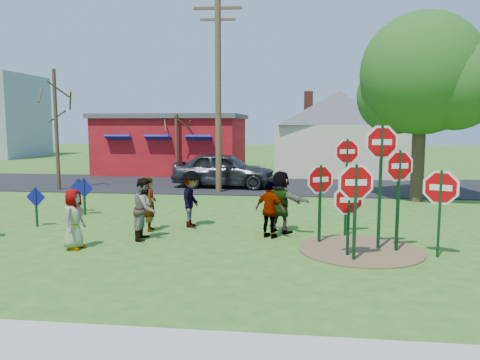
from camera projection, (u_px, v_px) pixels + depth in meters
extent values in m
plane|color=#2B5E1B|center=(199.00, 236.00, 13.66)|extent=(120.00, 120.00, 0.00)
cube|color=#9E9E99|center=(92.00, 355.00, 6.56)|extent=(22.00, 1.80, 0.08)
cube|color=black|center=(243.00, 185.00, 24.99)|extent=(120.00, 7.50, 0.04)
cylinder|color=brown|center=(361.00, 250.00, 12.13)|extent=(3.20, 3.20, 0.03)
cube|color=maroon|center=(174.00, 145.00, 31.84)|extent=(9.00, 7.00, 3.60)
cube|color=#4C4C51|center=(174.00, 117.00, 31.61)|extent=(9.40, 7.40, 0.30)
cube|color=navy|center=(119.00, 138.00, 28.52)|extent=(1.60, 0.78, 0.45)
cube|color=navy|center=(158.00, 138.00, 28.22)|extent=(1.60, 0.78, 0.45)
cube|color=navy|center=(199.00, 138.00, 27.92)|extent=(1.60, 0.78, 0.45)
cube|color=beige|center=(338.00, 149.00, 30.55)|extent=(8.00, 7.00, 3.20)
pyramid|color=#4C4C51|center=(340.00, 90.00, 30.09)|extent=(9.40, 9.40, 2.20)
cube|color=brown|center=(308.00, 102.00, 29.44)|extent=(0.55, 0.55, 1.40)
cube|color=brown|center=(369.00, 104.00, 30.93)|extent=(0.55, 0.55, 1.40)
cube|color=#0F381B|center=(355.00, 213.00, 11.10)|extent=(0.08, 0.09, 2.33)
cylinder|color=white|center=(356.00, 182.00, 11.01)|extent=(1.16, 0.24, 1.18)
cylinder|color=#B60406|center=(356.00, 182.00, 11.01)|extent=(1.00, 0.21, 1.02)
cube|color=white|center=(356.00, 182.00, 11.01)|extent=(0.51, 0.10, 0.15)
cube|color=#0F381B|center=(346.00, 188.00, 13.47)|extent=(0.07, 0.08, 2.84)
cylinder|color=white|center=(347.00, 152.00, 13.34)|extent=(0.97, 0.25, 0.99)
cylinder|color=#B60406|center=(347.00, 152.00, 13.34)|extent=(0.84, 0.22, 0.85)
cube|color=white|center=(347.00, 152.00, 13.34)|extent=(0.43, 0.11, 0.12)
cylinder|color=gold|center=(347.00, 152.00, 13.34)|extent=(0.97, 0.24, 0.99)
cube|color=#0F381B|center=(380.00, 188.00, 12.01)|extent=(0.08, 0.09, 3.23)
cylinder|color=white|center=(382.00, 142.00, 11.86)|extent=(1.15, 0.25, 1.17)
cylinder|color=#B60406|center=(382.00, 142.00, 11.86)|extent=(0.99, 0.22, 1.01)
cube|color=white|center=(382.00, 142.00, 11.86)|extent=(0.51, 0.11, 0.15)
cube|color=#0F381B|center=(398.00, 201.00, 11.88)|extent=(0.08, 0.09, 2.61)
cylinder|color=white|center=(399.00, 166.00, 11.77)|extent=(1.01, 0.45, 1.09)
cylinder|color=#B60406|center=(399.00, 166.00, 11.77)|extent=(0.87, 0.39, 0.94)
cube|color=white|center=(399.00, 166.00, 11.77)|extent=(0.44, 0.20, 0.14)
cylinder|color=gold|center=(399.00, 166.00, 11.77)|extent=(1.01, 0.44, 1.09)
cube|color=#0F381B|center=(348.00, 220.00, 11.52)|extent=(0.07, 0.08, 1.80)
cylinder|color=white|center=(349.00, 200.00, 11.46)|extent=(1.03, 0.30, 1.06)
cylinder|color=#B60406|center=(349.00, 200.00, 11.46)|extent=(0.89, 0.26, 0.91)
cube|color=white|center=(349.00, 200.00, 11.46)|extent=(0.45, 0.13, 0.13)
cube|color=#0F381B|center=(439.00, 214.00, 11.40)|extent=(0.08, 0.09, 2.15)
cylinder|color=white|center=(441.00, 188.00, 11.33)|extent=(1.08, 0.44, 1.15)
cylinder|color=#B60406|center=(441.00, 188.00, 11.33)|extent=(0.94, 0.38, 1.00)
cube|color=white|center=(441.00, 188.00, 11.33)|extent=(0.48, 0.19, 0.14)
cylinder|color=gold|center=(441.00, 188.00, 11.33)|extent=(1.08, 0.43, 1.15)
cube|color=#0F381B|center=(320.00, 204.00, 12.79)|extent=(0.09, 0.09, 2.16)
cylinder|color=white|center=(320.00, 179.00, 12.71)|extent=(0.97, 0.54, 1.09)
cylinder|color=#B60406|center=(320.00, 179.00, 12.71)|extent=(0.84, 0.47, 0.94)
cube|color=white|center=(320.00, 179.00, 12.71)|extent=(0.43, 0.24, 0.14)
cube|color=#0F381B|center=(36.00, 207.00, 14.87)|extent=(0.05, 0.06, 1.26)
cube|color=navy|center=(36.00, 197.00, 14.83)|extent=(0.65, 0.05, 0.65)
cube|color=#0F381B|center=(84.00, 197.00, 16.81)|extent=(0.07, 0.08, 1.32)
cube|color=navy|center=(84.00, 188.00, 16.77)|extent=(0.72, 0.12, 0.73)
cube|color=#0F381B|center=(79.00, 195.00, 17.38)|extent=(0.06, 0.07, 1.25)
cube|color=navy|center=(79.00, 187.00, 17.34)|extent=(0.66, 0.12, 0.67)
imported|color=#384686|center=(74.00, 219.00, 12.22)|extent=(0.56, 0.81, 1.59)
imported|color=#2C7F77|center=(150.00, 204.00, 14.30)|extent=(0.54, 0.68, 1.64)
imported|color=brown|center=(145.00, 209.00, 13.24)|extent=(0.71, 0.89, 1.76)
imported|color=#2D2D31|center=(191.00, 199.00, 14.82)|extent=(0.68, 1.17, 1.80)
imported|color=#4C2D5D|center=(270.00, 210.00, 13.38)|extent=(1.03, 0.79, 1.63)
imported|color=#194E21|center=(281.00, 202.00, 14.05)|extent=(1.77, 1.39, 1.88)
imported|color=#323238|center=(224.00, 170.00, 23.89)|extent=(5.35, 2.45, 1.78)
cylinder|color=#4C3823|center=(218.00, 96.00, 21.80)|extent=(0.28, 0.28, 9.12)
cube|color=#4C3823|center=(218.00, 8.00, 21.32)|extent=(2.23, 0.25, 0.12)
cube|color=#4C3823|center=(218.00, 20.00, 21.38)|extent=(1.63, 0.19, 0.10)
cylinder|color=#382819|center=(418.00, 151.00, 19.65)|extent=(0.54, 0.54, 4.26)
sphere|color=#1E5015|center=(422.00, 74.00, 19.26)|extent=(5.04, 5.04, 5.04)
sphere|color=#1E5015|center=(455.00, 84.00, 18.61)|extent=(3.68, 3.68, 3.68)
sphere|color=#1E5015|center=(395.00, 96.00, 20.23)|extent=(3.29, 3.29, 3.29)
cylinder|color=#382819|center=(56.00, 131.00, 22.74)|extent=(0.18, 0.18, 5.88)
cylinder|color=#382819|center=(177.00, 147.00, 27.93)|extent=(0.18, 0.18, 3.83)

